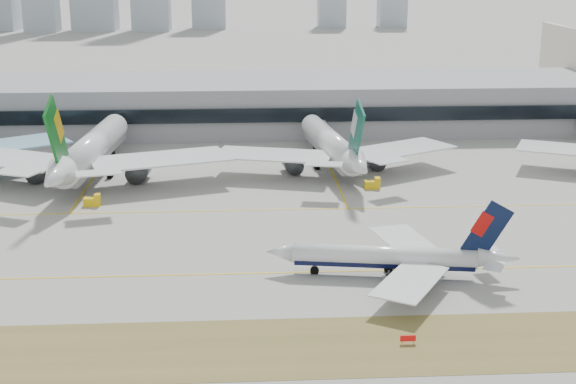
{
  "coord_description": "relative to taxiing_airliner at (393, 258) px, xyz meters",
  "views": [
    {
      "loc": [
        -2.52,
        -131.67,
        52.12
      ],
      "look_at": [
        6.25,
        18.0,
        7.5
      ],
      "focal_mm": 50.0,
      "sensor_mm": 36.0,
      "label": 1
    }
  ],
  "objects": [
    {
      "name": "hold_sign_right",
      "position": [
        -2.33,
        -24.15,
        -2.54
      ],
      "size": [
        2.2,
        0.15,
        1.35
      ],
      "color": "red",
      "rests_on": "ground"
    },
    {
      "name": "taxiing_airliner",
      "position": [
        0.0,
        0.0,
        0.0
      ],
      "size": [
        42.02,
        36.16,
        14.16
      ],
      "rotation": [
        0.0,
        0.0,
        2.98
      ],
      "color": "white",
      "rests_on": "ground"
    },
    {
      "name": "gse_b",
      "position": [
        -57.27,
        43.04,
        -2.37
      ],
      "size": [
        3.55,
        2.0,
        2.6
      ],
      "color": "yellow",
      "rests_on": "ground"
    },
    {
      "name": "terminal",
      "position": [
        -22.37,
        122.69,
        4.09
      ],
      "size": [
        280.0,
        43.1,
        15.0
      ],
      "color": "gray",
      "rests_on": "ground"
    },
    {
      "name": "gse_c",
      "position": [
        5.15,
        52.78,
        -2.37
      ],
      "size": [
        3.55,
        2.0,
        2.6
      ],
      "color": "yellow",
      "rests_on": "ground"
    },
    {
      "name": "widebody_eva",
      "position": [
        -61.37,
        64.9,
        3.25
      ],
      "size": [
        70.12,
        68.78,
        25.06
      ],
      "rotation": [
        0.0,
        0.0,
        1.49
      ],
      "color": "white",
      "rests_on": "ground"
    },
    {
      "name": "ground",
      "position": [
        -22.37,
        7.85,
        -3.41
      ],
      "size": [
        3000.0,
        3000.0,
        0.0
      ],
      "primitive_type": "plane",
      "color": "#99988F",
      "rests_on": "ground"
    },
    {
      "name": "widebody_cathay",
      "position": [
        -2.3,
        70.44,
        2.49
      ],
      "size": [
        61.81,
        60.93,
        22.2
      ],
      "rotation": [
        0.0,
        0.0,
        1.7
      ],
      "color": "white",
      "rests_on": "ground"
    }
  ]
}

